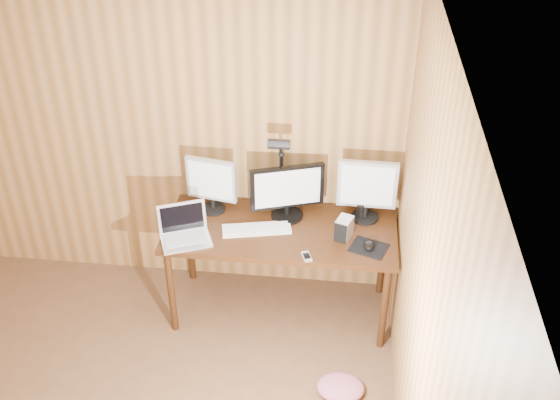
% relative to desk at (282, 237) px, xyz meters
% --- Properties ---
extents(room_shell, '(4.00, 4.00, 4.00)m').
position_rel_desk_xyz_m(room_shell, '(-0.93, -1.70, 0.62)').
color(room_shell, brown).
rests_on(room_shell, ground).
extents(desk, '(1.60, 0.70, 0.75)m').
position_rel_desk_xyz_m(desk, '(0.00, 0.00, 0.00)').
color(desk, '#361B0B').
rests_on(desk, floor).
extents(monitor_center, '(0.51, 0.23, 0.41)m').
position_rel_desk_xyz_m(monitor_center, '(0.03, 0.08, 0.33)').
color(monitor_center, black).
rests_on(monitor_center, desk).
extents(monitor_left, '(0.37, 0.17, 0.42)m').
position_rel_desk_xyz_m(monitor_left, '(-0.51, 0.10, 0.35)').
color(monitor_left, black).
rests_on(monitor_left, desk).
extents(monitor_right, '(0.41, 0.19, 0.46)m').
position_rel_desk_xyz_m(monitor_right, '(0.58, 0.12, 0.37)').
color(monitor_right, black).
rests_on(monitor_right, desk).
extents(laptop, '(0.40, 0.36, 0.23)m').
position_rel_desk_xyz_m(laptop, '(-0.64, -0.25, 0.18)').
color(laptop, silver).
rests_on(laptop, desk).
extents(keyboard, '(0.49, 0.24, 0.02)m').
position_rel_desk_xyz_m(keyboard, '(-0.16, -0.11, 0.13)').
color(keyboard, white).
rests_on(keyboard, desk).
extents(mousepad, '(0.29, 0.26, 0.00)m').
position_rel_desk_xyz_m(mousepad, '(0.61, -0.22, 0.12)').
color(mousepad, black).
rests_on(mousepad, desk).
extents(mouse, '(0.11, 0.13, 0.04)m').
position_rel_desk_xyz_m(mouse, '(0.61, -0.22, 0.14)').
color(mouse, black).
rests_on(mouse, mousepad).
extents(hard_drive, '(0.13, 0.16, 0.15)m').
position_rel_desk_xyz_m(hard_drive, '(0.43, -0.12, 0.20)').
color(hard_drive, silver).
rests_on(hard_drive, desk).
extents(phone, '(0.08, 0.11, 0.01)m').
position_rel_desk_xyz_m(phone, '(0.20, -0.37, 0.13)').
color(phone, silver).
rests_on(phone, desk).
extents(speaker, '(0.05, 0.05, 0.12)m').
position_rel_desk_xyz_m(speaker, '(0.54, 0.11, 0.18)').
color(speaker, black).
rests_on(speaker, desk).
extents(desk_lamp, '(0.15, 0.21, 0.65)m').
position_rel_desk_xyz_m(desk_lamp, '(-0.03, 0.15, 0.52)').
color(desk_lamp, black).
rests_on(desk_lamp, desk).
extents(fabric_pile, '(0.35, 0.30, 0.10)m').
position_rel_desk_xyz_m(fabric_pile, '(0.48, -0.82, -0.58)').
color(fabric_pile, '#B6586F').
rests_on(fabric_pile, floor).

